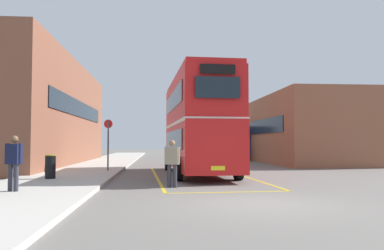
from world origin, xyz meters
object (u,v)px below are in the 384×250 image
at_px(pedestrian_waiting_near, 14,159).
at_px(pedestrian_boarding, 172,160).
at_px(single_deck_bus, 224,142).
at_px(litter_bin, 50,167).
at_px(double_decker_bus, 198,123).
at_px(bus_stop_sign, 108,140).

bearing_deg(pedestrian_waiting_near, pedestrian_boarding, 20.35).
distance_m(single_deck_bus, litter_bin, 24.35).
bearing_deg(pedestrian_boarding, double_decker_bus, 74.83).
distance_m(double_decker_bus, pedestrian_boarding, 5.71).
relative_size(single_deck_bus, pedestrian_waiting_near, 5.69).
height_order(litter_bin, bus_stop_sign, bus_stop_sign).
bearing_deg(bus_stop_sign, double_decker_bus, -14.58).
relative_size(single_deck_bus, litter_bin, 9.89).
bearing_deg(bus_stop_sign, single_deck_bus, 63.05).
bearing_deg(bus_stop_sign, pedestrian_boarding, -64.78).
distance_m(pedestrian_boarding, litter_bin, 5.24).
height_order(pedestrian_waiting_near, bus_stop_sign, bus_stop_sign).
bearing_deg(litter_bin, single_deck_bus, 64.03).
bearing_deg(double_decker_bus, litter_bin, -153.46).
xyz_separation_m(pedestrian_waiting_near, bus_stop_sign, (1.67, 8.22, 0.63)).
relative_size(pedestrian_boarding, pedestrian_waiting_near, 1.01).
distance_m(double_decker_bus, litter_bin, 7.16).
bearing_deg(double_decker_bus, single_deck_bus, 76.60).
xyz_separation_m(pedestrian_boarding, bus_stop_sign, (-3.05, 6.47, 0.76)).
relative_size(double_decker_bus, single_deck_bus, 1.06).
height_order(single_deck_bus, pedestrian_boarding, single_deck_bus).
height_order(double_decker_bus, pedestrian_boarding, double_decker_bus).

